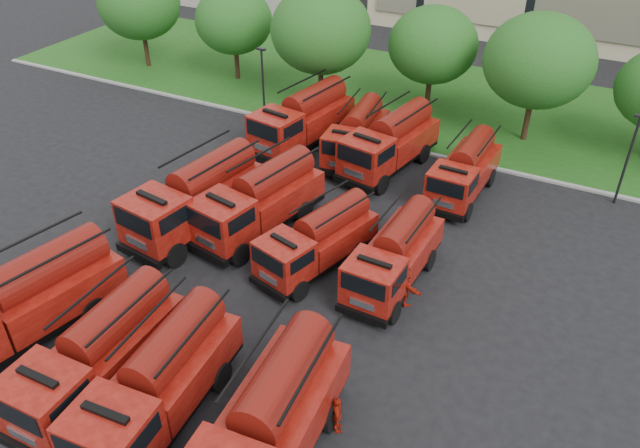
{
  "coord_description": "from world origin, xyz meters",
  "views": [
    {
      "loc": [
        10.93,
        -15.33,
        17.92
      ],
      "look_at": [
        0.06,
        5.76,
        1.8
      ],
      "focal_mm": 35.0,
      "sensor_mm": 36.0,
      "label": 1
    }
  ],
  "objects_px": {
    "fire_truck_2": "(159,382)",
    "firefighter_2": "(337,430)",
    "fire_truck_10": "(390,142)",
    "firefighter_1": "(96,424)",
    "fire_truck_6": "(318,240)",
    "fire_truck_8": "(303,119)",
    "fire_truck_9": "(357,134)",
    "fire_truck_1": "(99,354)",
    "firefighter_4": "(139,242)",
    "firefighter_5": "(403,303)",
    "fire_truck_4": "(197,197)",
    "firefighter_3": "(294,409)",
    "fire_truck_0": "(25,300)",
    "fire_truck_3": "(268,425)",
    "fire_truck_7": "(395,255)",
    "fire_truck_5": "(259,200)"
  },
  "relations": [
    {
      "from": "firefighter_2",
      "to": "fire_truck_0",
      "type": "bearing_deg",
      "value": 66.26
    },
    {
      "from": "fire_truck_5",
      "to": "fire_truck_6",
      "type": "xyz_separation_m",
      "value": [
        3.92,
        -1.32,
        -0.25
      ]
    },
    {
      "from": "fire_truck_2",
      "to": "fire_truck_4",
      "type": "bearing_deg",
      "value": 115.89
    },
    {
      "from": "fire_truck_7",
      "to": "firefighter_2",
      "type": "distance_m",
      "value": 8.58
    },
    {
      "from": "firefighter_4",
      "to": "firefighter_5",
      "type": "height_order",
      "value": "firefighter_5"
    },
    {
      "from": "fire_truck_4",
      "to": "firefighter_3",
      "type": "bearing_deg",
      "value": -30.29
    },
    {
      "from": "fire_truck_4",
      "to": "firefighter_3",
      "type": "xyz_separation_m",
      "value": [
        9.8,
        -7.77,
        -1.82
      ]
    },
    {
      "from": "fire_truck_4",
      "to": "firefighter_3",
      "type": "height_order",
      "value": "fire_truck_4"
    },
    {
      "from": "firefighter_1",
      "to": "firefighter_3",
      "type": "distance_m",
      "value": 6.92
    },
    {
      "from": "fire_truck_8",
      "to": "fire_truck_9",
      "type": "xyz_separation_m",
      "value": [
        3.62,
        0.0,
        -0.24
      ]
    },
    {
      "from": "fire_truck_3",
      "to": "fire_truck_9",
      "type": "height_order",
      "value": "fire_truck_3"
    },
    {
      "from": "fire_truck_2",
      "to": "fire_truck_5",
      "type": "height_order",
      "value": "fire_truck_5"
    },
    {
      "from": "fire_truck_9",
      "to": "firefighter_4",
      "type": "bearing_deg",
      "value": -120.47
    },
    {
      "from": "firefighter_2",
      "to": "firefighter_3",
      "type": "height_order",
      "value": "firefighter_3"
    },
    {
      "from": "fire_truck_0",
      "to": "fire_truck_8",
      "type": "relative_size",
      "value": 1.03
    },
    {
      "from": "fire_truck_0",
      "to": "firefighter_1",
      "type": "distance_m",
      "value": 6.04
    },
    {
      "from": "fire_truck_0",
      "to": "fire_truck_10",
      "type": "xyz_separation_m",
      "value": [
        7.49,
        19.44,
        -0.11
      ]
    },
    {
      "from": "firefighter_5",
      "to": "firefighter_1",
      "type": "bearing_deg",
      "value": 89.77
    },
    {
      "from": "fire_truck_9",
      "to": "fire_truck_7",
      "type": "bearing_deg",
      "value": -63.95
    },
    {
      "from": "fire_truck_1",
      "to": "fire_truck_9",
      "type": "bearing_deg",
      "value": 86.84
    },
    {
      "from": "fire_truck_2",
      "to": "fire_truck_8",
      "type": "xyz_separation_m",
      "value": [
        -5.67,
        20.6,
        0.09
      ]
    },
    {
      "from": "fire_truck_0",
      "to": "fire_truck_3",
      "type": "height_order",
      "value": "fire_truck_0"
    },
    {
      "from": "fire_truck_2",
      "to": "fire_truck_4",
      "type": "relative_size",
      "value": 0.91
    },
    {
      "from": "fire_truck_0",
      "to": "fire_truck_7",
      "type": "xyz_separation_m",
      "value": [
        11.61,
        9.76,
        -0.3
      ]
    },
    {
      "from": "fire_truck_6",
      "to": "firefighter_3",
      "type": "height_order",
      "value": "fire_truck_6"
    },
    {
      "from": "fire_truck_8",
      "to": "firefighter_4",
      "type": "xyz_separation_m",
      "value": [
        -2.15,
        -12.94,
        -1.77
      ]
    },
    {
      "from": "fire_truck_10",
      "to": "firefighter_1",
      "type": "distance_m",
      "value": 21.81
    },
    {
      "from": "firefighter_2",
      "to": "firefighter_4",
      "type": "relative_size",
      "value": 1.05
    },
    {
      "from": "fire_truck_6",
      "to": "firefighter_4",
      "type": "bearing_deg",
      "value": -149.06
    },
    {
      "from": "fire_truck_7",
      "to": "fire_truck_8",
      "type": "bearing_deg",
      "value": 136.87
    },
    {
      "from": "fire_truck_9",
      "to": "fire_truck_10",
      "type": "height_order",
      "value": "fire_truck_10"
    },
    {
      "from": "fire_truck_5",
      "to": "firefighter_2",
      "type": "distance_m",
      "value": 12.78
    },
    {
      "from": "fire_truck_1",
      "to": "fire_truck_8",
      "type": "height_order",
      "value": "fire_truck_8"
    },
    {
      "from": "fire_truck_3",
      "to": "fire_truck_7",
      "type": "height_order",
      "value": "fire_truck_3"
    },
    {
      "from": "fire_truck_4",
      "to": "firefighter_3",
      "type": "distance_m",
      "value": 12.63
    },
    {
      "from": "fire_truck_4",
      "to": "firefighter_5",
      "type": "relative_size",
      "value": 4.43
    },
    {
      "from": "firefighter_5",
      "to": "fire_truck_10",
      "type": "bearing_deg",
      "value": -31.5
    },
    {
      "from": "firefighter_1",
      "to": "firefighter_3",
      "type": "height_order",
      "value": "firefighter_1"
    },
    {
      "from": "fire_truck_10",
      "to": "fire_truck_6",
      "type": "bearing_deg",
      "value": -76.27
    },
    {
      "from": "fire_truck_1",
      "to": "firefighter_5",
      "type": "height_order",
      "value": "fire_truck_1"
    },
    {
      "from": "fire_truck_2",
      "to": "firefighter_3",
      "type": "xyz_separation_m",
      "value": [
        3.91,
        2.3,
        -1.68
      ]
    },
    {
      "from": "firefighter_1",
      "to": "firefighter_5",
      "type": "bearing_deg",
      "value": 88.16
    },
    {
      "from": "fire_truck_1",
      "to": "fire_truck_6",
      "type": "relative_size",
      "value": 1.09
    },
    {
      "from": "firefighter_2",
      "to": "fire_truck_4",
      "type": "bearing_deg",
      "value": 25.67
    },
    {
      "from": "firefighter_4",
      "to": "fire_truck_1",
      "type": "bearing_deg",
      "value": 176.15
    },
    {
      "from": "firefighter_2",
      "to": "fire_truck_1",
      "type": "bearing_deg",
      "value": 74.17
    },
    {
      "from": "fire_truck_5",
      "to": "firefighter_4",
      "type": "height_order",
      "value": "fire_truck_5"
    },
    {
      "from": "fire_truck_2",
      "to": "firefighter_2",
      "type": "distance_m",
      "value": 6.28
    },
    {
      "from": "fire_truck_0",
      "to": "fire_truck_9",
      "type": "bearing_deg",
      "value": 87.12
    },
    {
      "from": "fire_truck_6",
      "to": "fire_truck_8",
      "type": "bearing_deg",
      "value": 137.06
    }
  ]
}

